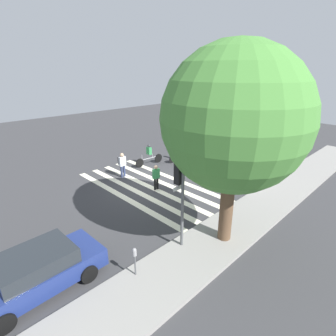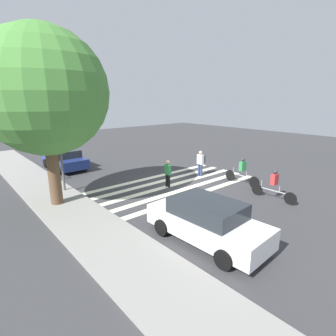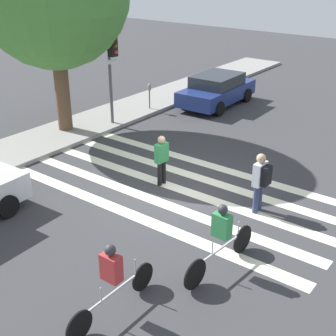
{
  "view_description": "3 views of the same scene",
  "coord_description": "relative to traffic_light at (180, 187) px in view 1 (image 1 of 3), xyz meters",
  "views": [
    {
      "loc": [
        9.69,
        11.53,
        6.99
      ],
      "look_at": [
        -0.97,
        0.68,
        1.19
      ],
      "focal_mm": 28.0,
      "sensor_mm": 36.0,
      "label": 1
    },
    {
      "loc": [
        -11.03,
        10.11,
        4.98
      ],
      "look_at": [
        0.53,
        0.07,
        0.93
      ],
      "focal_mm": 28.0,
      "sensor_mm": 36.0,
      "label": 2
    },
    {
      "loc": [
        -10.16,
        -7.33,
        6.44
      ],
      "look_at": [
        -1.18,
        -0.52,
        1.26
      ],
      "focal_mm": 50.0,
      "sensor_mm": 36.0,
      "label": 3
    }
  ],
  "objects": [
    {
      "name": "pedestrian_adult_yellow_jacket",
      "position": [
        -3.01,
        -4.76,
        -1.83
      ],
      "size": [
        0.46,
        0.25,
        1.57
      ],
      "rotation": [
        0.0,
        0.0,
        3.03
      ],
      "color": "black",
      "rests_on": "ground_plane"
    },
    {
      "name": "car_parked_far_curb",
      "position": [
        -8.47,
        -1.85,
        -1.94
      ],
      "size": [
        4.56,
        2.12,
        1.55
      ],
      "rotation": [
        0.0,
        0.0,
        0.04
      ],
      "color": "silver",
      "rests_on": "ground_plane"
    },
    {
      "name": "car_parked_silver_sedan",
      "position": [
        5.02,
        -1.74,
        -1.98
      ],
      "size": [
        4.31,
        2.1,
        1.44
      ],
      "rotation": [
        0.0,
        0.0,
        0.03
      ],
      "color": "navy",
      "rests_on": "ground_plane"
    },
    {
      "name": "traffic_light",
      "position": [
        0.0,
        0.0,
        0.0
      ],
      "size": [
        0.6,
        0.5,
        3.89
      ],
      "color": "#515456",
      "rests_on": "ground_plane"
    },
    {
      "name": "crosswalk_stripes",
      "position": [
        -2.96,
        -5.34,
        -2.72
      ],
      "size": [
        4.43,
        10.0,
        0.01
      ],
      "color": "#F2EDCC",
      "rests_on": "ground_plane"
    },
    {
      "name": "pedestrian_adult_tall_backpack",
      "position": [
        -2.73,
        -7.89,
        -1.73
      ],
      "size": [
        0.47,
        0.4,
        1.7
      ],
      "rotation": [
        0.0,
        0.0,
        -0.01
      ],
      "color": "navy",
      "rests_on": "ground_plane"
    },
    {
      "name": "cyclist_far_lane",
      "position": [
        -8.03,
        -7.48,
        -1.86
      ],
      "size": [
        2.4,
        0.4,
        1.58
      ],
      "rotation": [
        0.0,
        0.0,
        -0.0
      ],
      "color": "black",
      "rests_on": "ground_plane"
    },
    {
      "name": "sidewalk_curb",
      "position": [
        -2.96,
        0.91,
        -2.65
      ],
      "size": [
        36.0,
        2.5,
        0.14
      ],
      "color": "gray",
      "rests_on": "ground_plane"
    },
    {
      "name": "cyclist_mid_street",
      "position": [
        -5.57,
        -8.4,
        -1.85
      ],
      "size": [
        2.46,
        0.42,
        1.64
      ],
      "rotation": [
        0.0,
        0.0,
        -0.08
      ],
      "color": "black",
      "rests_on": "ground_plane"
    },
    {
      "name": "street_tree",
      "position": [
        -1.66,
        1.09,
        2.52
      ],
      "size": [
        5.48,
        5.48,
        8.0
      ],
      "color": "brown",
      "rests_on": "ground_plane"
    },
    {
      "name": "parking_meter",
      "position": [
        2.41,
        0.14,
        -1.78
      ],
      "size": [
        0.15,
        0.15,
        1.26
      ],
      "color": "#515456",
      "rests_on": "ground_plane"
    },
    {
      "name": "ground_plane",
      "position": [
        -2.96,
        -5.34,
        -2.72
      ],
      "size": [
        60.0,
        60.0,
        0.0
      ],
      "primitive_type": "plane",
      "color": "#38383A"
    }
  ]
}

